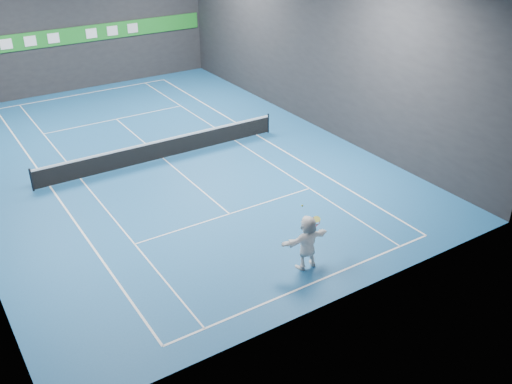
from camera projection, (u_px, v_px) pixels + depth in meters
ground at (163, 158)px, 27.95m from camera, size 26.00×26.00×0.00m
wall_back at (70, 19)px, 35.45m from camera, size 18.00×0.10×9.00m
wall_front at (344, 176)px, 16.20m from camera, size 18.00×0.10×9.00m
wall_right at (313, 42)px, 30.13m from camera, size 0.10×26.00×9.00m
baseline_near at (312, 283)px, 19.15m from camera, size 10.98×0.08×0.01m
baseline_far at (86, 93)px, 36.75m from camera, size 10.98×0.08×0.01m
sideline_doubles_left at (50, 187)px, 25.33m from camera, size 0.08×23.78×0.01m
sideline_doubles_right at (257, 135)px, 30.58m from camera, size 0.08×23.78×0.01m
sideline_singles_left at (81, 179)px, 25.99m from camera, size 0.06×23.78×0.01m
sideline_singles_right at (235, 141)px, 29.92m from camera, size 0.06×23.78×0.01m
service_line_near at (230, 214)px, 23.21m from camera, size 8.23×0.06×0.01m
service_line_far at (116, 119)px, 32.69m from camera, size 8.23×0.06×0.01m
center_service_line at (163, 158)px, 27.95m from camera, size 0.06×12.80×0.01m
player at (307, 242)px, 19.54m from camera, size 1.89×0.66×2.02m
tennis_ball at (302, 206)px, 18.64m from camera, size 0.07×0.07×0.07m
tennis_net at (162, 148)px, 27.70m from camera, size 12.50×0.10×1.07m
sponsor_banner at (72, 36)px, 35.87m from camera, size 17.64×0.11×1.00m
tennis_racket at (316, 222)px, 19.44m from camera, size 0.43×0.35×0.60m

